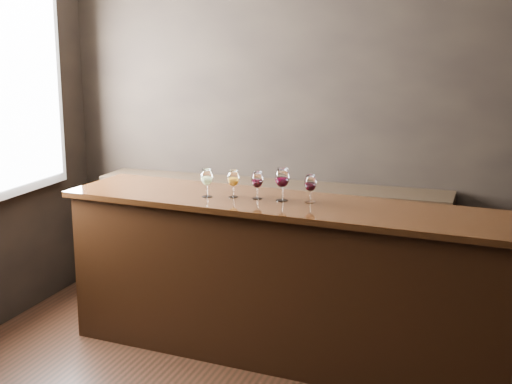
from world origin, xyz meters
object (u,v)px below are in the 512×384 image
(back_bar_shelf, at_px, (269,245))
(glass_amber, at_px, (233,179))
(bar_counter, at_px, (285,283))
(glass_red_a, at_px, (257,180))
(glass_red_b, at_px, (282,179))
(glass_white, at_px, (207,178))
(glass_red_c, at_px, (310,184))

(back_bar_shelf, bearing_deg, glass_amber, -89.12)
(bar_counter, distance_m, back_bar_shelf, 0.91)
(glass_red_a, bearing_deg, glass_red_b, 0.57)
(glass_amber, relative_size, glass_red_a, 1.01)
(glass_amber, bearing_deg, glass_red_b, 1.48)
(bar_counter, relative_size, glass_red_a, 16.03)
(back_bar_shelf, relative_size, glass_red_b, 12.73)
(back_bar_shelf, distance_m, glass_white, 1.12)
(glass_red_a, height_order, glass_red_c, glass_red_c)
(bar_counter, relative_size, glass_red_b, 13.50)
(bar_counter, xyz_separation_m, glass_amber, (-0.37, 0.02, 0.68))
(back_bar_shelf, xyz_separation_m, glass_red_b, (0.35, -0.81, 0.72))
(glass_red_b, bearing_deg, bar_counter, -35.56)
(glass_red_a, bearing_deg, back_bar_shelf, 102.44)
(glass_red_a, bearing_deg, glass_red_c, 1.54)
(glass_white, bearing_deg, glass_red_c, 5.51)
(glass_red_b, relative_size, glass_red_c, 1.18)
(glass_amber, xyz_separation_m, glass_red_a, (0.17, 0.01, -0.00))
(glass_red_c, bearing_deg, glass_red_b, -177.58)
(glass_amber, distance_m, glass_red_c, 0.52)
(glass_red_b, bearing_deg, glass_amber, -178.52)
(bar_counter, relative_size, glass_white, 15.32)
(bar_counter, height_order, glass_red_b, glass_red_b)
(glass_white, relative_size, glass_red_c, 1.04)
(glass_white, relative_size, glass_amber, 1.04)
(glass_white, height_order, glass_red_c, glass_white)
(glass_white, bearing_deg, glass_red_b, 6.64)
(glass_red_c, bearing_deg, back_bar_shelf, 123.85)
(bar_counter, bearing_deg, glass_red_c, 16.88)
(glass_white, height_order, glass_red_a, glass_white)
(back_bar_shelf, bearing_deg, glass_red_c, -56.15)
(glass_red_a, bearing_deg, glass_amber, -177.59)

